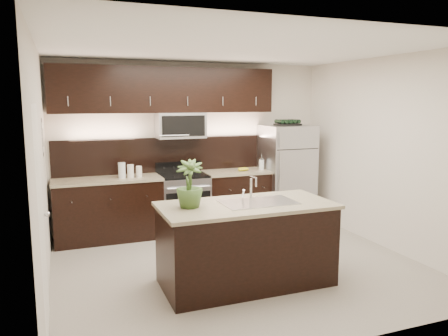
% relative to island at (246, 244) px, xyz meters
% --- Properties ---
extents(ground, '(4.50, 4.50, 0.00)m').
position_rel_island_xyz_m(ground, '(0.12, 0.53, -0.47)').
color(ground, gray).
rests_on(ground, ground).
extents(room_walls, '(4.52, 4.02, 2.71)m').
position_rel_island_xyz_m(room_walls, '(0.01, 0.49, 1.22)').
color(room_walls, beige).
rests_on(room_walls, ground).
extents(counter_run, '(3.51, 0.65, 0.94)m').
position_rel_island_xyz_m(counter_run, '(-0.33, 2.22, -0.00)').
color(counter_run, black).
rests_on(counter_run, ground).
extents(upper_fixtures, '(3.49, 0.40, 1.66)m').
position_rel_island_xyz_m(upper_fixtures, '(-0.31, 2.36, 1.67)').
color(upper_fixtures, black).
rests_on(upper_fixtures, counter_run).
extents(island, '(1.96, 0.96, 0.94)m').
position_rel_island_xyz_m(island, '(0.00, 0.00, 0.00)').
color(island, black).
rests_on(island, ground).
extents(sink_faucet, '(0.84, 0.50, 0.28)m').
position_rel_island_xyz_m(sink_faucet, '(0.15, 0.01, 0.48)').
color(sink_faucet, silver).
rests_on(sink_faucet, island).
extents(refrigerator, '(0.81, 0.73, 1.67)m').
position_rel_island_xyz_m(refrigerator, '(1.70, 2.16, 0.36)').
color(refrigerator, '#B2B2B7').
rests_on(refrigerator, ground).
extents(wine_rack, '(0.41, 0.26, 0.10)m').
position_rel_island_xyz_m(wine_rack, '(1.70, 2.16, 1.25)').
color(wine_rack, black).
rests_on(wine_rack, refrigerator).
extents(plant, '(0.37, 0.37, 0.52)m').
position_rel_island_xyz_m(plant, '(-0.65, 0.06, 0.73)').
color(plant, '#355220').
rests_on(plant, island).
extents(canisters, '(0.35, 0.11, 0.24)m').
position_rel_island_xyz_m(canisters, '(-0.98, 2.17, 0.57)').
color(canisters, silver).
rests_on(canisters, counter_run).
extents(french_press, '(0.09, 0.09, 0.26)m').
position_rel_island_xyz_m(french_press, '(1.23, 2.17, 0.56)').
color(french_press, silver).
rests_on(french_press, counter_run).
extents(bananas, '(0.22, 0.19, 0.06)m').
position_rel_island_xyz_m(bananas, '(0.82, 2.14, 0.50)').
color(bananas, gold).
rests_on(bananas, counter_run).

